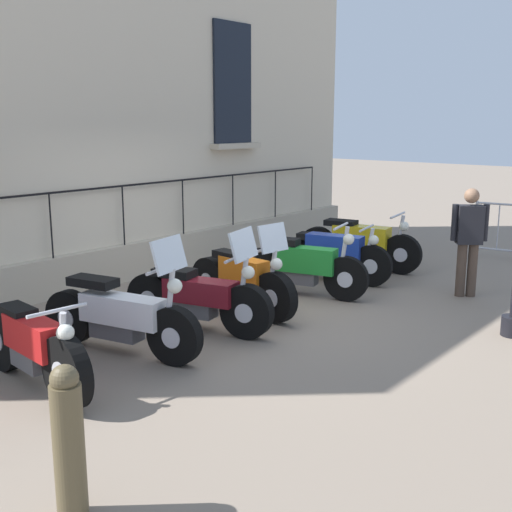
{
  "coord_description": "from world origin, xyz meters",
  "views": [
    {
      "loc": [
        5.54,
        -6.31,
        2.58
      ],
      "look_at": [
        0.25,
        0.0,
        0.8
      ],
      "focal_mm": 44.57,
      "sensor_mm": 36.0,
      "label": 1
    }
  ],
  "objects": [
    {
      "name": "motorcycle_red",
      "position": [
        0.15,
        -3.24,
        0.41
      ],
      "size": [
        2.0,
        0.58,
        0.93
      ],
      "color": "black",
      "rests_on": "ground_plane"
    },
    {
      "name": "motorcycle_yellow",
      "position": [
        -0.07,
        3.19,
        0.46
      ],
      "size": [
        2.22,
        0.75,
        1.02
      ],
      "color": "black",
      "rests_on": "ground_plane"
    },
    {
      "name": "bollard",
      "position": [
        2.2,
        -4.21,
        0.54
      ],
      "size": [
        0.21,
        0.21,
        1.07
      ],
      "color": "brown",
      "rests_on": "ground_plane"
    },
    {
      "name": "motorcycle_maroon",
      "position": [
        0.15,
        -0.98,
        0.42
      ],
      "size": [
        2.0,
        0.82,
        1.32
      ],
      "color": "black",
      "rests_on": "ground_plane"
    },
    {
      "name": "building_facade",
      "position": [
        -2.91,
        0.0,
        3.69
      ],
      "size": [
        0.82,
        12.4,
        7.57
      ],
      "color": "beige",
      "rests_on": "ground_plane"
    },
    {
      "name": "motorcycle_green",
      "position": [
        0.2,
        1.14,
        0.44
      ],
      "size": [
        1.99,
        0.76,
        1.11
      ],
      "color": "black",
      "rests_on": "ground_plane"
    },
    {
      "name": "ground_plane",
      "position": [
        0.0,
        0.0,
        0.0
      ],
      "size": [
        60.0,
        60.0,
        0.0
      ],
      "primitive_type": "plane",
      "color": "gray"
    },
    {
      "name": "motorcycle_blue",
      "position": [
        0.07,
        2.13,
        0.44
      ],
      "size": [
        1.98,
        0.7,
        0.94
      ],
      "color": "black",
      "rests_on": "ground_plane"
    },
    {
      "name": "pedestrian_standing",
      "position": [
        2.07,
        2.67,
        0.9
      ],
      "size": [
        0.45,
        0.39,
        1.61
      ],
      "color": "#47382D",
      "rests_on": "ground_plane"
    },
    {
      "name": "motorcycle_orange",
      "position": [
        0.07,
        -0.07,
        0.43
      ],
      "size": [
        1.94,
        0.56,
        1.29
      ],
      "color": "black",
      "rests_on": "ground_plane"
    },
    {
      "name": "motorcycle_white",
      "position": [
        0.06,
        -2.11,
        0.43
      ],
      "size": [
        2.08,
        0.76,
        1.38
      ],
      "color": "black",
      "rests_on": "ground_plane"
    }
  ]
}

